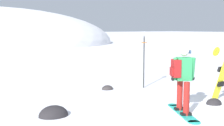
# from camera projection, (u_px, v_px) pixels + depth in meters

# --- Properties ---
(ground_plane) EXTENTS (300.00, 300.00, 0.00)m
(ground_plane) POSITION_uv_depth(u_px,v_px,m) (169.00, 113.00, 7.62)
(ground_plane) COLOR white
(snowboarder_main) EXTENTS (0.99, 1.67, 1.71)m
(snowboarder_main) POSITION_uv_depth(u_px,v_px,m) (182.00, 77.00, 7.44)
(snowboarder_main) COLOR #23B7A3
(snowboarder_main) RESTS_ON ground
(spare_snowboard) EXTENTS (0.28, 0.52, 1.59)m
(spare_snowboard) POSITION_uv_depth(u_px,v_px,m) (221.00, 74.00, 8.77)
(spare_snowboard) COLOR yellow
(spare_snowboard) RESTS_ON ground
(piste_marker_near) EXTENTS (0.20, 0.20, 1.89)m
(piste_marker_near) POSITION_uv_depth(u_px,v_px,m) (144.00, 58.00, 10.70)
(piste_marker_near) COLOR black
(piste_marker_near) RESTS_ON ground
(rock_dark) EXTENTS (0.42, 0.36, 0.29)m
(rock_dark) POSITION_uv_depth(u_px,v_px,m) (107.00, 89.00, 10.51)
(rock_dark) COLOR #383333
(rock_dark) RESTS_ON ground
(rock_mid) EXTENTS (0.47, 0.40, 0.33)m
(rock_mid) POSITION_uv_depth(u_px,v_px,m) (214.00, 104.00, 8.48)
(rock_mid) COLOR #282628
(rock_mid) RESTS_ON ground
(rock_small) EXTENTS (0.73, 0.62, 0.51)m
(rock_small) POSITION_uv_depth(u_px,v_px,m) (54.00, 116.00, 7.33)
(rock_small) COLOR #282628
(rock_small) RESTS_ON ground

